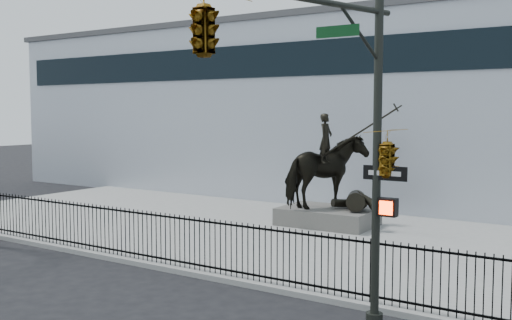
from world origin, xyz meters
The scene contains 7 objects.
ground centered at (0.00, 0.00, 0.00)m, with size 120.00×120.00×0.00m, color black.
plaza centered at (0.00, 7.00, 0.07)m, with size 30.00×12.00×0.15m, color gray.
building centered at (0.00, 20.00, 4.50)m, with size 44.00×14.00×9.00m, color silver.
picket_fence centered at (0.00, 1.25, 0.90)m, with size 22.10×0.10×1.50m.
statue_plinth centered at (1.39, 9.24, 0.48)m, with size 3.56×2.45×0.67m, color #56544F.
equestrian_statue centered at (1.45, 9.24, 2.21)m, with size 4.56×2.89×3.86m.
traffic_signal_right centered at (6.47, -2.00, 4.85)m, with size 2.17×6.86×7.00m.
Camera 1 is at (11.71, -11.55, 4.57)m, focal length 42.00 mm.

